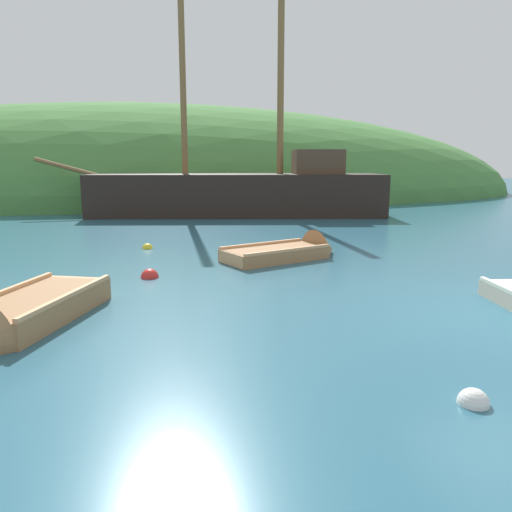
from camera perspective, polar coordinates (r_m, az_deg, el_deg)
name	(u,v)px	position (r m, az deg, el deg)	size (l,w,h in m)	color
ground_plane	(509,319)	(8.78, 27.43, -6.57)	(120.00, 120.00, 0.00)	#285B70
shore_hill	(160,197)	(35.76, -11.12, 6.71)	(55.86, 22.12, 12.79)	#477F3D
sailing_ship	(240,199)	(23.30, -1.84, 6.62)	(16.11, 6.77, 11.34)	black
rowboat_outer_left	(15,321)	(8.12, -26.31, -6.83)	(2.45, 3.51, 1.16)	#9E7047
rowboat_far	(293,254)	(12.82, 4.38, 0.27)	(3.49, 2.21, 1.17)	#9E7047
buoy_white	(473,404)	(5.71, 23.99, -15.46)	(0.33, 0.33, 0.33)	white
buoy_red	(150,277)	(10.82, -12.29, -2.46)	(0.39, 0.39, 0.39)	red
buoy_yellow	(147,249)	(14.47, -12.54, 0.85)	(0.30, 0.30, 0.30)	yellow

